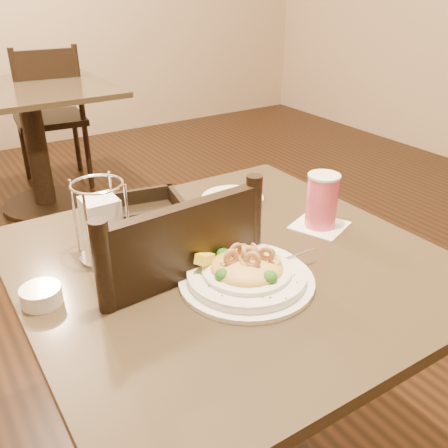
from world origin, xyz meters
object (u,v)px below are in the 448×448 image
napkin_caddy (102,226)px  dining_chair_far (50,114)px  background_table (33,128)px  dining_chair_near (162,336)px  pasta_bowl (246,272)px  bread_basket (144,212)px  main_table (228,340)px  butter_ramekin (41,295)px  drink_glass (322,201)px  side_plate (233,198)px

napkin_caddy → dining_chair_far: bearing=78.2°
background_table → dining_chair_near: size_ratio=0.97×
pasta_bowl → bread_basket: 0.40m
dining_chair_near → napkin_caddy: size_ratio=5.08×
pasta_bowl → main_table: bearing=77.1°
background_table → butter_ramekin: 2.19m
drink_glass → napkin_caddy: bearing=163.7°
side_plate → butter_ramekin: bearing=-160.7°
bread_basket → napkin_caddy: bearing=-140.5°
pasta_bowl → butter_ramekin: pasta_bowl is taller
background_table → dining_chair_near: (-0.20, -2.07, -0.01)m
dining_chair_far → pasta_bowl: bearing=90.0°
background_table → side_plate: (0.11, -1.92, 0.24)m
drink_glass → main_table: bearing=-177.9°
background_table → napkin_caddy: 2.07m
dining_chair_near → pasta_bowl: 0.36m
dining_chair_far → dining_chair_near: bearing=87.0°
pasta_bowl → napkin_caddy: 0.34m
main_table → dining_chair_near: dining_chair_near is taller
dining_chair_near → butter_ramekin: 0.38m
main_table → dining_chair_far: bearing=84.2°
dining_chair_near → bread_basket: dining_chair_near is taller
butter_ramekin → background_table: bearing=77.4°
main_table → dining_chair_near: (-0.13, 0.11, -0.01)m
dining_chair_near → napkin_caddy: dining_chair_near is taller
main_table → dining_chair_near: bearing=138.8°
drink_glass → side_plate: size_ratio=0.92×
drink_glass → napkin_caddy: (-0.52, 0.15, 0.01)m
dining_chair_near → bread_basket: size_ratio=4.18×
dining_chair_near → butter_ramekin: dining_chair_near is taller
pasta_bowl → side_plate: bearing=60.1°
main_table → drink_glass: 0.42m
background_table → napkin_caddy: bearing=-98.5°
bread_basket → drink_glass: bearing=-38.2°
dining_chair_near → pasta_bowl: (0.10, -0.21, 0.27)m
background_table → side_plate: size_ratio=5.13×
dining_chair_near → drink_glass: bearing=162.4°
napkin_caddy → butter_ramekin: size_ratio=2.30×
dining_chair_near → dining_chair_far: bearing=-102.9°
background_table → butter_ramekin: bearing=-102.6°
main_table → bread_basket: bread_basket is taller
background_table → main_table: bearing=-91.9°
dining_chair_far → side_plate: dining_chair_far is taller
main_table → bread_basket: bearing=104.0°
main_table → background_table: bearing=88.1°
napkin_caddy → side_plate: napkin_caddy is taller
background_table → napkin_caddy: napkin_caddy is taller
dining_chair_far → bread_basket: dining_chair_far is taller
background_table → bread_basket: (-0.15, -1.89, 0.25)m
main_table → butter_ramekin: 0.48m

